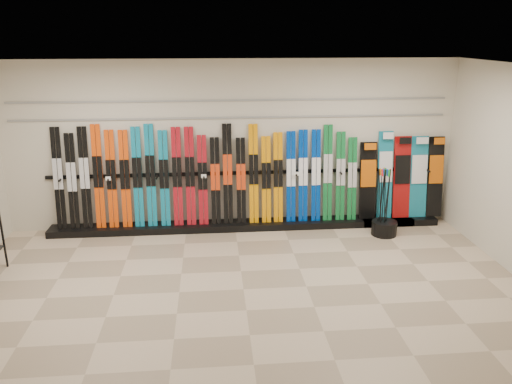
{
  "coord_description": "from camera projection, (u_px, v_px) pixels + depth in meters",
  "views": [
    {
      "loc": [
        -0.39,
        -6.2,
        3.41
      ],
      "look_at": [
        0.27,
        1.0,
        1.1
      ],
      "focal_mm": 35.0,
      "sensor_mm": 36.0,
      "label": 1
    }
  ],
  "objects": [
    {
      "name": "back_wall",
      "position": [
        234.0,
        145.0,
        8.86
      ],
      "size": [
        8.0,
        0.0,
        8.0
      ],
      "primitive_type": "plane",
      "rotation": [
        1.57,
        0.0,
        0.0
      ],
      "color": "beige",
      "rests_on": "floor"
    },
    {
      "name": "ski_rack_base",
      "position": [
        247.0,
        225.0,
        9.11
      ],
      "size": [
        8.0,
        0.4,
        0.12
      ],
      "primitive_type": "cube",
      "color": "black",
      "rests_on": "floor"
    },
    {
      "name": "floor",
      "position": [
        244.0,
        289.0,
        6.95
      ],
      "size": [
        8.0,
        8.0,
        0.0
      ],
      "primitive_type": "plane",
      "color": "gray",
      "rests_on": "ground"
    },
    {
      "name": "slatwall_rail_1",
      "position": [
        233.0,
        100.0,
        8.6
      ],
      "size": [
        7.6,
        0.02,
        0.03
      ],
      "primitive_type": "cube",
      "color": "gray",
      "rests_on": "back_wall"
    },
    {
      "name": "snowboards",
      "position": [
        402.0,
        177.0,
        9.19
      ],
      "size": [
        1.58,
        0.25,
        1.6
      ],
      "color": "black",
      "rests_on": "ski_rack_base"
    },
    {
      "name": "ceiling",
      "position": [
        242.0,
        68.0,
        6.04
      ],
      "size": [
        8.0,
        8.0,
        0.0
      ],
      "primitive_type": "plane",
      "rotation": [
        3.14,
        0.0,
        0.0
      ],
      "color": "silver",
      "rests_on": "back_wall"
    },
    {
      "name": "slatwall_rail_0",
      "position": [
        233.0,
        118.0,
        8.69
      ],
      "size": [
        7.6,
        0.02,
        0.03
      ],
      "primitive_type": "cube",
      "color": "gray",
      "rests_on": "back_wall"
    },
    {
      "name": "ski_poles",
      "position": [
        383.0,
        202.0,
        8.67
      ],
      "size": [
        0.22,
        0.19,
        1.18
      ],
      "color": "black",
      "rests_on": "pole_bin"
    },
    {
      "name": "pole_bin",
      "position": [
        384.0,
        228.0,
        8.8
      ],
      "size": [
        0.44,
        0.44,
        0.25
      ],
      "primitive_type": "cylinder",
      "color": "black",
      "rests_on": "floor"
    },
    {
      "name": "skis",
      "position": [
        206.0,
        178.0,
        8.84
      ],
      "size": [
        5.36,
        0.26,
        1.81
      ],
      "color": "black",
      "rests_on": "ski_rack_base"
    }
  ]
}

